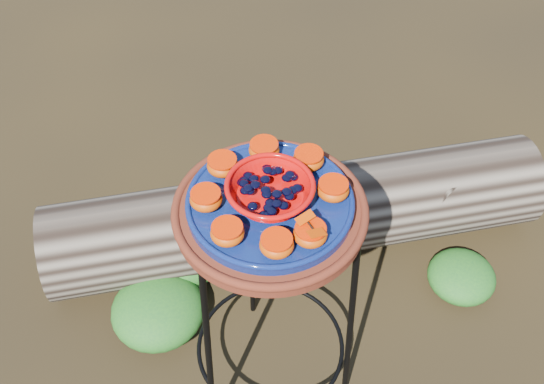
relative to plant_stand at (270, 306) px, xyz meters
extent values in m
plane|color=#312510|center=(0.00, 0.00, -0.35)|extent=(60.00, 60.00, 0.00)
cylinder|color=#4A1C13|center=(0.00, 0.00, 0.37)|extent=(0.41, 0.41, 0.03)
cylinder|color=#060F3A|center=(0.00, 0.00, 0.40)|extent=(0.35, 0.35, 0.02)
ellipsoid|color=#BA3C00|center=(0.05, -0.12, 0.43)|extent=(0.07, 0.07, 0.04)
ellipsoid|color=#BA3C00|center=(0.13, -0.02, 0.43)|extent=(0.07, 0.07, 0.04)
ellipsoid|color=#BA3C00|center=(0.11, 0.08, 0.43)|extent=(0.07, 0.07, 0.04)
ellipsoid|color=#BA3C00|center=(0.02, 0.13, 0.43)|extent=(0.07, 0.07, 0.04)
ellipsoid|color=#BA3C00|center=(-0.08, 0.11, 0.43)|extent=(0.07, 0.07, 0.04)
ellipsoid|color=#BA3C00|center=(-0.13, 0.02, 0.43)|extent=(0.07, 0.07, 0.04)
ellipsoid|color=#BA3C00|center=(-0.11, -0.08, 0.43)|extent=(0.07, 0.07, 0.04)
ellipsoid|color=#BA3C00|center=(-0.02, -0.13, 0.43)|extent=(0.07, 0.07, 0.04)
ellipsoid|color=#1A511C|center=(-0.29, 0.25, -0.28)|extent=(0.28, 0.28, 0.14)
ellipsoid|color=#1A511C|center=(0.66, 0.14, -0.30)|extent=(0.22, 0.22, 0.11)
ellipsoid|color=#1A511C|center=(-0.19, 0.46, -0.27)|extent=(0.32, 0.32, 0.16)
camera|label=1|loc=(-0.23, -0.92, 1.48)|focal=45.00mm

